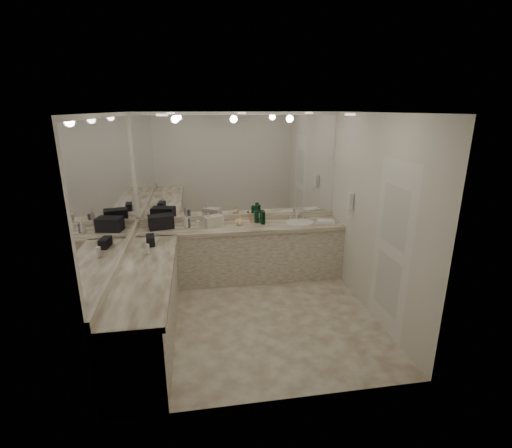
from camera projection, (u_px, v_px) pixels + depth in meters
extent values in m
plane|color=beige|center=(253.00, 316.00, 4.93)|extent=(3.20, 3.20, 0.00)
plane|color=white|center=(252.00, 113.00, 4.15)|extent=(3.20, 3.20, 0.00)
cube|color=silver|center=(238.00, 196.00, 5.95)|extent=(3.20, 0.02, 2.60)
cube|color=silver|center=(116.00, 230.00, 4.29)|extent=(0.02, 3.00, 2.60)
cube|color=silver|center=(375.00, 217.00, 4.78)|extent=(0.02, 3.00, 2.60)
cube|color=beige|center=(241.00, 254.00, 5.93)|extent=(3.20, 0.60, 0.84)
cube|color=beige|center=(241.00, 227.00, 5.79)|extent=(3.20, 0.64, 0.06)
cube|color=beige|center=(147.00, 308.00, 4.32)|extent=(0.60, 2.40, 0.84)
cube|color=beige|center=(144.00, 273.00, 4.19)|extent=(0.64, 2.42, 0.06)
cube|color=beige|center=(239.00, 217.00, 6.04)|extent=(3.20, 0.04, 0.10)
cube|color=beige|center=(121.00, 258.00, 4.40)|extent=(0.04, 3.00, 0.10)
cube|color=white|center=(238.00, 167.00, 5.80)|extent=(3.12, 0.01, 1.55)
cube|color=white|center=(113.00, 190.00, 4.15)|extent=(0.01, 2.92, 1.55)
cylinder|color=white|center=(300.00, 223.00, 5.94)|extent=(0.44, 0.44, 0.03)
cube|color=silver|center=(296.00, 215.00, 6.11)|extent=(0.24, 0.16, 0.14)
cube|color=white|center=(350.00, 201.00, 5.42)|extent=(0.06, 0.10, 0.24)
cube|color=white|center=(391.00, 249.00, 4.39)|extent=(0.02, 0.82, 2.10)
cube|color=black|center=(161.00, 222.00, 5.62)|extent=(0.40, 0.30, 0.21)
cube|color=black|center=(150.00, 240.00, 4.95)|extent=(0.14, 0.25, 0.13)
cube|color=beige|center=(213.00, 221.00, 5.75)|extent=(0.33, 0.28, 0.16)
cube|color=white|center=(326.00, 222.00, 5.91)|extent=(0.29, 0.23, 0.04)
cylinder|color=white|center=(147.00, 250.00, 4.62)|extent=(0.05, 0.05, 0.13)
imported|color=beige|center=(186.00, 221.00, 5.64)|extent=(0.09, 0.09, 0.22)
imported|color=silver|center=(208.00, 220.00, 5.68)|extent=(0.11, 0.11, 0.22)
imported|color=#FFCC8A|center=(240.00, 221.00, 5.77)|extent=(0.15, 0.15, 0.15)
cylinder|color=#11502F|center=(262.00, 216.00, 5.93)|extent=(0.07, 0.07, 0.19)
cylinder|color=#11502F|center=(263.00, 218.00, 5.81)|extent=(0.07, 0.07, 0.20)
cylinder|color=#11502F|center=(257.00, 217.00, 5.92)|extent=(0.07, 0.07, 0.18)
cylinder|color=#E57F66|center=(251.00, 219.00, 5.91)|extent=(0.04, 0.04, 0.11)
cylinder|color=#3F3F4C|center=(259.00, 220.00, 5.94)|extent=(0.06, 0.06, 0.06)
cylinder|color=#3F3F4C|center=(188.00, 223.00, 5.67)|extent=(0.06, 0.06, 0.14)
cylinder|color=white|center=(237.00, 222.00, 5.79)|extent=(0.04, 0.04, 0.09)
cylinder|color=white|center=(198.00, 223.00, 5.81)|extent=(0.06, 0.06, 0.06)
cylinder|color=white|center=(205.00, 221.00, 5.83)|extent=(0.05, 0.05, 0.09)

